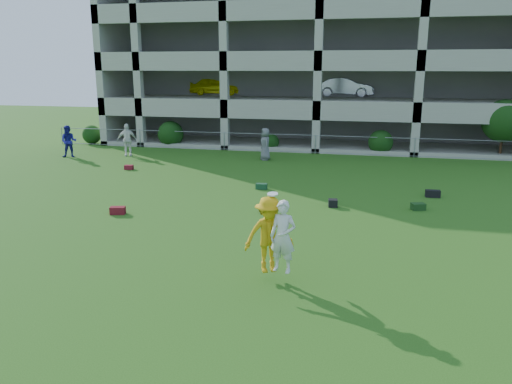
% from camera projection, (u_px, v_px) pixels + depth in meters
% --- Properties ---
extents(ground, '(100.00, 100.00, 0.00)m').
position_uv_depth(ground, '(238.00, 268.00, 13.65)').
color(ground, '#235114').
rests_on(ground, ground).
extents(bystander_a, '(1.13, 1.00, 1.93)m').
position_uv_depth(bystander_a, '(69.00, 142.00, 30.11)').
color(bystander_a, navy).
rests_on(bystander_a, ground).
extents(bystander_b, '(1.25, 0.91, 1.98)m').
position_uv_depth(bystander_b, '(127.00, 140.00, 30.64)').
color(bystander_b, silver).
rests_on(bystander_b, ground).
extents(bystander_c, '(0.95, 1.09, 1.88)m').
position_uv_depth(bystander_c, '(265.00, 144.00, 29.26)').
color(bystander_c, slate).
rests_on(bystander_c, ground).
extents(bag_red_a, '(0.61, 0.43, 0.28)m').
position_uv_depth(bag_red_a, '(118.00, 210.00, 18.61)').
color(bag_red_a, '#590F1D').
rests_on(bag_red_a, ground).
extents(bag_black_b, '(0.42, 0.28, 0.22)m').
position_uv_depth(bag_black_b, '(266.00, 210.00, 18.72)').
color(bag_black_b, black).
rests_on(bag_black_b, ground).
extents(bag_green_c, '(0.59, 0.49, 0.26)m').
position_uv_depth(bag_green_c, '(418.00, 207.00, 19.17)').
color(bag_green_c, '#153212').
rests_on(bag_green_c, ground).
extents(crate_d, '(0.39, 0.39, 0.30)m').
position_uv_depth(crate_d, '(333.00, 203.00, 19.58)').
color(crate_d, black).
rests_on(crate_d, ground).
extents(bag_black_e, '(0.61, 0.32, 0.30)m').
position_uv_depth(bag_black_e, '(433.00, 194.00, 21.03)').
color(bag_black_e, black).
rests_on(bag_black_e, ground).
extents(bag_red_f, '(0.49, 0.34, 0.24)m').
position_uv_depth(bag_red_f, '(129.00, 167.00, 26.70)').
color(bag_red_f, '#611013').
rests_on(bag_red_f, ground).
extents(bag_green_g, '(0.51, 0.32, 0.25)m').
position_uv_depth(bag_green_g, '(261.00, 186.00, 22.44)').
color(bag_green_g, '#153A1F').
rests_on(bag_green_g, ground).
extents(frisbee_contest, '(1.52, 1.23, 2.07)m').
position_uv_depth(frisbee_contest, '(272.00, 235.00, 12.50)').
color(frisbee_contest, gold).
rests_on(frisbee_contest, ground).
extents(parking_garage, '(30.00, 14.00, 12.00)m').
position_uv_depth(parking_garage, '(330.00, 58.00, 38.37)').
color(parking_garage, '#9E998C').
rests_on(parking_garage, ground).
extents(fence, '(36.06, 0.06, 1.20)m').
position_uv_depth(fence, '(315.00, 144.00, 31.46)').
color(fence, gray).
rests_on(fence, ground).
extents(shrub_row, '(34.38, 2.52, 3.50)m').
position_uv_depth(shrub_row, '(391.00, 130.00, 30.91)').
color(shrub_row, '#163D11').
rests_on(shrub_row, ground).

